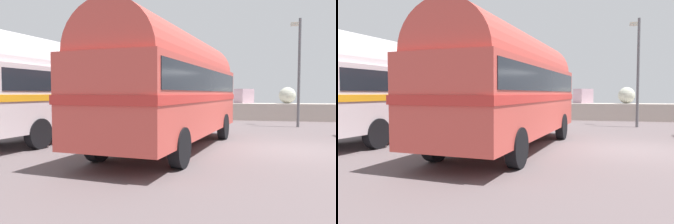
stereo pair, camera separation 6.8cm
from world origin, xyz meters
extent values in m
cube|color=#5D5153|center=(0.00, 0.00, 0.01)|extent=(32.00, 26.00, 0.02)
cube|color=#B5A89D|center=(0.00, 11.80, 0.55)|extent=(31.36, 1.80, 1.10)
cube|color=#A9B9AA|center=(-12.18, 11.92, 1.65)|extent=(1.36, 1.42, 1.10)
sphere|color=#BEA8A0|center=(-8.71, 11.69, 1.46)|extent=(0.72, 0.72, 0.72)
cube|color=#B49EAF|center=(-5.28, 11.47, 1.72)|extent=(1.37, 1.50, 1.23)
cube|color=#C09DAD|center=(-1.50, 12.28, 1.58)|extent=(1.36, 1.37, 0.97)
sphere|color=#B5B9A6|center=(1.29, 12.15, 1.64)|extent=(1.07, 1.07, 1.07)
cylinder|color=black|center=(-4.40, 2.14, 0.50)|extent=(0.40, 0.99, 0.96)
cylinder|color=black|center=(-2.21, 1.86, 0.50)|extent=(0.40, 0.99, 0.96)
cylinder|color=black|center=(-5.06, -3.02, 0.50)|extent=(0.40, 0.99, 0.96)
cylinder|color=black|center=(-2.87, -3.31, 0.50)|extent=(0.40, 0.99, 0.96)
cube|color=#C7473E|center=(-3.63, -0.58, 1.57)|extent=(3.45, 8.64, 2.10)
cylinder|color=#C7473E|center=(-3.63, -0.58, 2.62)|extent=(3.21, 8.28, 2.20)
cube|color=red|center=(-3.63, -0.58, 1.63)|extent=(3.51, 8.73, 0.20)
cube|color=black|center=(-3.63, -0.58, 2.15)|extent=(3.44, 8.31, 0.64)
cube|color=silver|center=(-3.09, 3.65, 0.70)|extent=(2.28, 0.45, 0.28)
cylinder|color=black|center=(-9.20, 3.77, 0.50)|extent=(0.40, 0.99, 0.96)
cylinder|color=black|center=(-7.02, 3.48, 0.50)|extent=(0.40, 0.99, 0.96)
cylinder|color=black|center=(-7.71, -1.69, 0.50)|extent=(0.40, 0.99, 0.96)
cube|color=silver|center=(-8.46, 1.04, 1.57)|extent=(3.49, 8.64, 2.10)
cylinder|color=silver|center=(-8.46, 1.04, 2.62)|extent=(3.25, 8.28, 2.20)
cube|color=orange|center=(-8.46, 1.04, 1.63)|extent=(3.55, 8.73, 0.20)
cube|color=black|center=(-8.46, 1.04, 2.15)|extent=(3.48, 8.32, 0.64)
cube|color=silver|center=(-7.89, 5.27, 0.70)|extent=(2.28, 0.46, 0.28)
cylinder|color=#5B5B60|center=(1.27, 7.30, 2.79)|extent=(0.14, 0.14, 5.58)
cube|color=beige|center=(1.15, 8.27, 5.48)|extent=(0.44, 0.24, 0.18)
camera|label=1|loc=(-1.41, -10.74, 1.76)|focal=35.20mm
camera|label=2|loc=(-1.34, -10.72, 1.76)|focal=35.20mm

